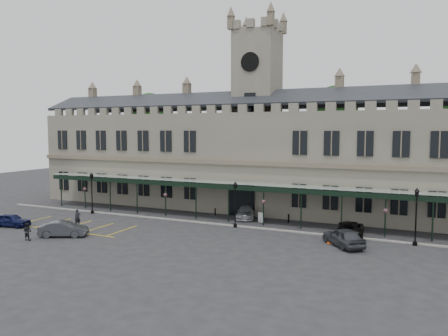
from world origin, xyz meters
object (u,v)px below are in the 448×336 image
at_px(lamp_post_right, 416,211).
at_px(sign_board, 260,218).
at_px(person_a, 78,218).
at_px(station_building, 257,158).
at_px(person_b, 27,231).
at_px(lamp_post_mid, 235,200).
at_px(traffic_cone, 330,239).
at_px(lamp_post_left, 92,189).
at_px(clock_tower, 257,105).
at_px(car_taxi, 246,212).
at_px(car_van, 350,229).
at_px(car_left_b, 64,229).
at_px(car_left_a, 11,220).
at_px(car_right_a, 343,237).

distance_m(lamp_post_right, sign_board, 15.95).
xyz_separation_m(lamp_post_right, person_a, (-32.15, -6.19, -2.13)).
bearing_deg(station_building, person_b, -119.86).
distance_m(lamp_post_mid, traffic_cone, 10.69).
bearing_deg(lamp_post_left, clock_tower, 33.25).
bearing_deg(lamp_post_mid, car_taxi, 98.39).
relative_size(station_building, car_van, 11.58).
bearing_deg(person_b, sign_board, -146.26).
relative_size(lamp_post_right, car_taxi, 1.04).
bearing_deg(lamp_post_right, car_left_b, -161.29).
relative_size(station_building, lamp_post_right, 11.86).
bearing_deg(traffic_cone, car_taxi, 145.98).
bearing_deg(station_building, car_left_a, -134.33).
bearing_deg(person_a, car_left_b, -126.60).
xyz_separation_m(car_left_a, car_left_b, (8.10, -0.98, 0.05)).
distance_m(clock_tower, car_left_a, 30.74).
bearing_deg(car_left_a, car_right_a, -89.95).
bearing_deg(sign_board, lamp_post_mid, -96.59).
height_order(car_taxi, person_a, person_a).
relative_size(clock_tower, car_right_a, 5.30).
height_order(lamp_post_left, car_taxi, lamp_post_left).
bearing_deg(lamp_post_right, station_building, 149.81).
bearing_deg(car_van, lamp_post_right, 163.22).
xyz_separation_m(lamp_post_mid, car_taxi, (-0.72, 4.87, -2.12)).
distance_m(car_left_a, car_taxi, 24.95).
distance_m(lamp_post_mid, car_left_b, 16.82).
relative_size(car_left_b, person_b, 2.72).
height_order(car_van, person_b, person_b).
bearing_deg(lamp_post_mid, clock_tower, 98.67).
bearing_deg(lamp_post_right, lamp_post_mid, 179.80).
bearing_deg(car_left_b, clock_tower, -54.54).
distance_m(lamp_post_left, car_right_a, 30.07).
distance_m(traffic_cone, person_a, 25.57).
relative_size(person_a, person_b, 1.08).
bearing_deg(lamp_post_mid, sign_board, 64.52).
xyz_separation_m(clock_tower, car_van, (13.00, -9.86, -12.39)).
height_order(clock_tower, car_left_b, clock_tower).
distance_m(clock_tower, car_van, 20.49).
xyz_separation_m(lamp_post_right, car_left_a, (-38.24, -9.23, -2.32)).
xyz_separation_m(clock_tower, lamp_post_left, (-16.88, -11.07, -10.17)).
relative_size(station_building, traffic_cone, 79.99).
distance_m(station_building, sign_board, 10.08).
height_order(clock_tower, lamp_post_left, clock_tower).
height_order(sign_board, car_van, car_van).
bearing_deg(lamp_post_mid, person_a, -157.61).
bearing_deg(lamp_post_mid, car_left_b, -142.04).
height_order(car_left_a, car_right_a, car_right_a).
height_order(car_taxi, car_van, car_van).
bearing_deg(person_b, lamp_post_right, -168.54).
distance_m(lamp_post_left, car_left_a, 9.75).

